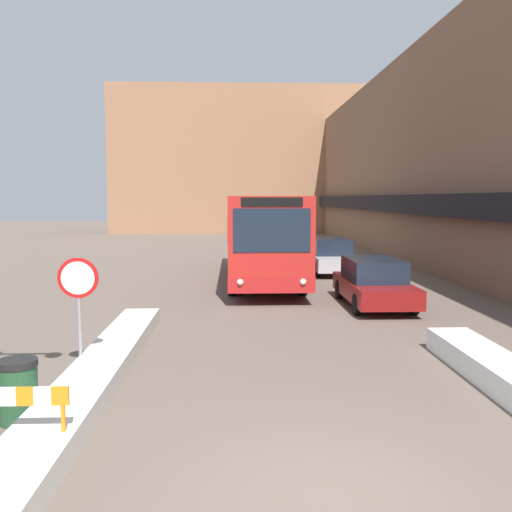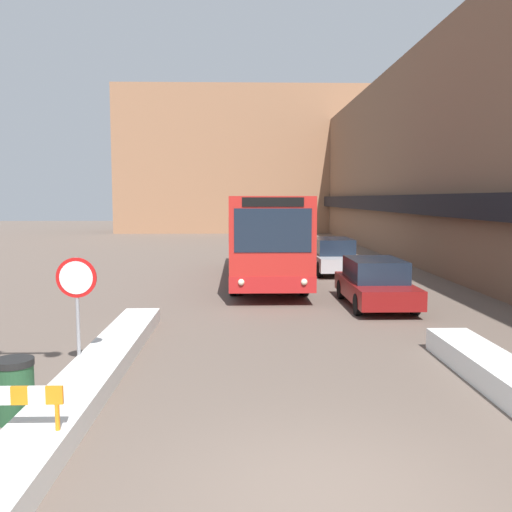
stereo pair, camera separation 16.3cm
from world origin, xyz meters
TOP-DOWN VIEW (x-y plane):
  - ground_plane at (0.00, 0.00)m, footprint 160.00×160.00m
  - building_row_right at (9.98, 24.00)m, footprint 5.50×60.00m
  - building_backdrop_far at (0.00, 52.06)m, footprint 26.00×8.00m
  - snow_bank_left at (-3.60, 3.36)m, footprint 0.90×11.70m
  - city_bus at (0.02, 16.98)m, footprint 2.70×11.95m
  - parked_car_front at (3.20, 11.25)m, footprint 1.83×4.43m
  - parked_car_back at (3.20, 19.23)m, footprint 1.82×4.72m
  - stop_sign at (-4.04, 4.60)m, footprint 0.76×0.08m
  - trash_bin at (-4.33, 2.27)m, footprint 0.59×0.59m
  - construction_barricade at (-3.77, 1.05)m, footprint 1.10×0.06m

SIDE VIEW (x-z plane):
  - ground_plane at x=0.00m, z-range 0.00..0.00m
  - snow_bank_left at x=-3.60m, z-range 0.00..0.36m
  - trash_bin at x=-4.33m, z-range 0.00..0.95m
  - construction_barricade at x=-3.77m, z-range 0.20..1.14m
  - parked_car_front at x=3.20m, z-range 0.00..1.46m
  - parked_car_back at x=3.20m, z-range 0.00..1.54m
  - stop_sign at x=-4.04m, z-range 0.50..2.72m
  - city_bus at x=0.02m, z-range 0.13..3.52m
  - building_row_right at x=9.98m, z-range -0.02..10.70m
  - building_backdrop_far at x=0.00m, z-range 0.00..14.04m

